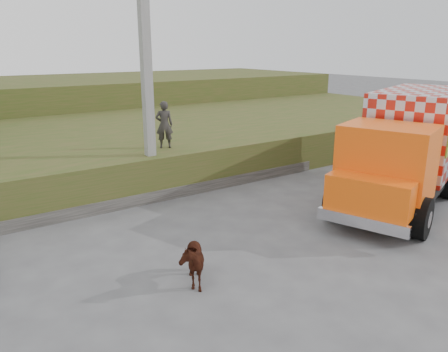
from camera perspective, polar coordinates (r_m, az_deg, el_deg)
ground at (r=12.39m, az=4.22°, el=-7.63°), size 120.00×120.00×0.00m
embankment at (r=20.55m, az=-13.35°, el=3.96°), size 40.00×12.00×1.50m
embankment_far at (r=31.81m, az=-21.47°, el=8.95°), size 40.00×12.00×3.00m
retaining_strip at (r=14.79m, az=-12.18°, el=-3.05°), size 16.00×0.50×0.40m
utility_pole at (r=14.76m, az=-10.05°, el=12.45°), size 1.20×0.30×8.00m
cargo_truck at (r=16.06m, az=23.19°, el=3.74°), size 8.54×5.18×3.64m
cow at (r=9.80m, az=-4.46°, el=-10.85°), size 1.08×1.46×1.12m
pedestrian at (r=16.06m, az=-7.81°, el=6.66°), size 0.74×0.63×1.71m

